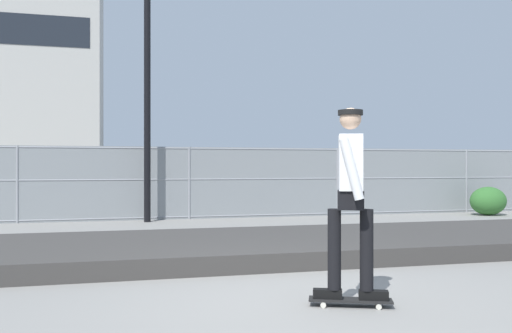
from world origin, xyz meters
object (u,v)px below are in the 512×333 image
(skateboard, at_px, (350,300))
(skater, at_px, (350,189))
(street_lamp, at_px, (147,41))
(parked_car_mid, at_px, (276,182))
(parked_car_near, at_px, (95,184))
(shrub_left, at_px, (488,201))

(skateboard, xyz_separation_m, skater, (0.00, 0.00, 1.08))
(skateboard, height_order, street_lamp, street_lamp)
(parked_car_mid, bearing_deg, parked_car_near, -176.04)
(skater, xyz_separation_m, shrub_left, (7.75, 7.98, -0.74))
(skateboard, height_order, skater, skater)
(skater, relative_size, shrub_left, 1.82)
(shrub_left, bearing_deg, street_lamp, 176.58)
(shrub_left, bearing_deg, skater, -134.18)
(street_lamp, distance_m, shrub_left, 10.05)
(skateboard, distance_m, parked_car_near, 11.80)
(parked_car_near, bearing_deg, skater, -76.40)
(skateboard, height_order, parked_car_mid, parked_car_mid)
(skateboard, xyz_separation_m, parked_car_mid, (2.80, 11.83, 0.78))
(street_lamp, height_order, parked_car_near, street_lamp)
(skater, relative_size, parked_car_mid, 0.42)
(parked_car_mid, xyz_separation_m, shrub_left, (4.95, -3.85, -0.44))
(street_lamp, xyz_separation_m, parked_car_near, (-1.31, 2.92, -3.55))
(street_lamp, height_order, parked_car_mid, street_lamp)
(skateboard, distance_m, street_lamp, 9.68)
(skateboard, xyz_separation_m, street_lamp, (-1.46, 8.53, 4.33))
(skater, xyz_separation_m, street_lamp, (-1.46, 8.53, 3.25))
(skateboard, bearing_deg, skater, 0.00)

